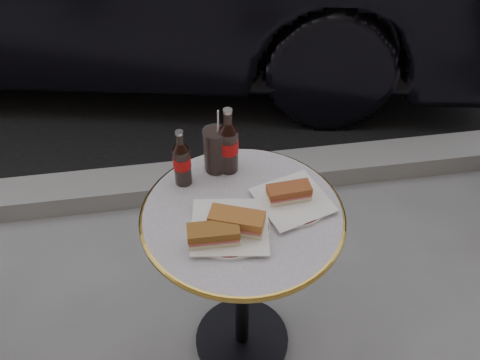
{
  "coord_description": "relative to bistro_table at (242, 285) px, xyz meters",
  "views": [
    {
      "loc": [
        -0.18,
        -1.09,
        1.89
      ],
      "look_at": [
        0.0,
        0.05,
        0.82
      ],
      "focal_mm": 40.0,
      "sensor_mm": 36.0,
      "label": 1
    }
  ],
  "objects": [
    {
      "name": "cola_bottle_left",
      "position": [
        -0.16,
        0.16,
        0.47
      ],
      "size": [
        0.07,
        0.07,
        0.2
      ],
      "primitive_type": null,
      "rotation": [
        0.0,
        0.0,
        -0.36
      ],
      "color": "black",
      "rests_on": "bistro_table"
    },
    {
      "name": "bistro_table",
      "position": [
        0.0,
        0.0,
        0.0
      ],
      "size": [
        0.62,
        0.62,
        0.73
      ],
      "primitive_type": null,
      "color": "#BAB2C4",
      "rests_on": "ground"
    },
    {
      "name": "sandwich_left_b",
      "position": [
        -0.03,
        -0.07,
        0.41
      ],
      "size": [
        0.17,
        0.13,
        0.05
      ],
      "primitive_type": "cube",
      "rotation": [
        0.0,
        0.0,
        -0.37
      ],
      "color": "#A8602A",
      "rests_on": "plate_left"
    },
    {
      "name": "plate_right",
      "position": [
        0.16,
        0.02,
        0.37
      ],
      "size": [
        0.24,
        0.24,
        0.01
      ],
      "primitive_type": "cylinder",
      "rotation": [
        0.0,
        0.0,
        0.13
      ],
      "color": "silver",
      "rests_on": "bistro_table"
    },
    {
      "name": "cola_glass",
      "position": [
        -0.05,
        0.21,
        0.44
      ],
      "size": [
        0.1,
        0.1,
        0.16
      ],
      "primitive_type": "cylinder",
      "rotation": [
        0.0,
        0.0,
        0.36
      ],
      "color": "black",
      "rests_on": "bistro_table"
    },
    {
      "name": "cola_bottle_right",
      "position": [
        -0.01,
        0.2,
        0.48
      ],
      "size": [
        0.07,
        0.07,
        0.24
      ],
      "primitive_type": null,
      "rotation": [
        0.0,
        0.0,
        -0.05
      ],
      "color": "black",
      "rests_on": "bistro_table"
    },
    {
      "name": "sandwich_right",
      "position": [
        0.15,
        0.03,
        0.4
      ],
      "size": [
        0.14,
        0.07,
        0.05
      ],
      "primitive_type": "cube",
      "rotation": [
        0.0,
        0.0,
        0.07
      ],
      "color": "brown",
      "rests_on": "plate_right"
    },
    {
      "name": "plate_left",
      "position": [
        -0.05,
        -0.06,
        0.37
      ],
      "size": [
        0.3,
        0.3,
        0.01
      ],
      "primitive_type": "cylinder",
      "rotation": [
        0.0,
        0.0,
        -0.32
      ],
      "color": "white",
      "rests_on": "bistro_table"
    },
    {
      "name": "curb",
      "position": [
        0.0,
        0.9,
        -0.32
      ],
      "size": [
        40.0,
        0.2,
        0.12
      ],
      "primitive_type": "cube",
      "color": "gray",
      "rests_on": "ground"
    },
    {
      "name": "sandwich_left_a",
      "position": [
        -0.1,
        -0.11,
        0.4
      ],
      "size": [
        0.15,
        0.07,
        0.05
      ],
      "primitive_type": "cube",
      "rotation": [
        0.0,
        0.0,
        -0.02
      ],
      "color": "brown",
      "rests_on": "plate_left"
    },
    {
      "name": "ground",
      "position": [
        0.0,
        0.0,
        -0.37
      ],
      "size": [
        80.0,
        80.0,
        0.0
      ],
      "primitive_type": "plane",
      "color": "gray",
      "rests_on": "ground"
    }
  ]
}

